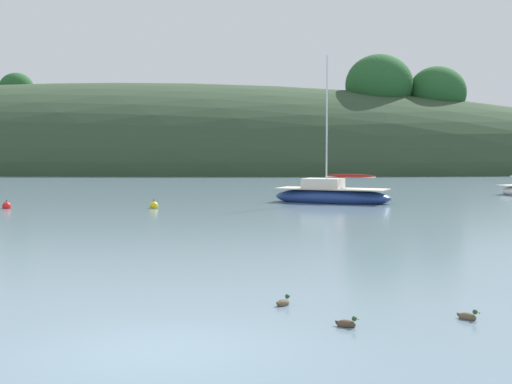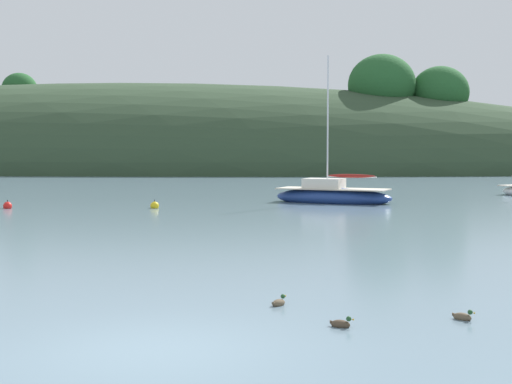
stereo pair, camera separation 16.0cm
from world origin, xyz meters
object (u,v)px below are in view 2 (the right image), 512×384
mooring_buoy_channel (155,206)px  duck_trailing (463,317)px  sailboat_teal_outer (332,195)px  duck_lead (341,324)px  mooring_buoy_inner (8,206)px  duck_straggler (279,303)px

mooring_buoy_channel → duck_trailing: (10.69, -23.49, -0.07)m
sailboat_teal_outer → duck_lead: 28.66m
sailboat_teal_outer → mooring_buoy_inner: (-16.52, -5.20, -0.29)m
duck_trailing → duck_straggler: (-3.33, 0.94, 0.00)m
mooring_buoy_channel → sailboat_teal_outer: bearing=26.1°
duck_straggler → sailboat_teal_outer: bearing=86.3°
sailboat_teal_outer → duck_lead: bearing=-91.2°
mooring_buoy_inner → duck_lead: bearing=-55.9°
mooring_buoy_channel → mooring_buoy_inner: 7.44m
duck_trailing → mooring_buoy_inner: bearing=128.5°
duck_trailing → duck_lead: bearing=-162.1°
mooring_buoy_channel → duck_lead: (8.50, -24.19, -0.07)m
sailboat_teal_outer → mooring_buoy_inner: sailboat_teal_outer is taller
sailboat_teal_outer → duck_straggler: size_ratio=21.35×
mooring_buoy_channel → duck_lead: size_ratio=1.30×
sailboat_teal_outer → duck_trailing: 27.99m
mooring_buoy_inner → duck_straggler: size_ratio=1.37×
mooring_buoy_inner → duck_trailing: mooring_buoy_inner is taller
duck_lead → duck_trailing: bearing=17.9°
mooring_buoy_channel → duck_straggler: mooring_buoy_channel is taller
duck_lead → duck_straggler: 2.00m
sailboat_teal_outer → mooring_buoy_inner: bearing=-162.5°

